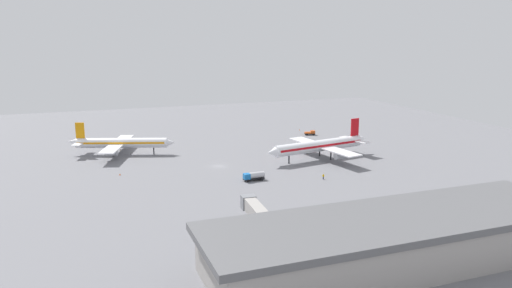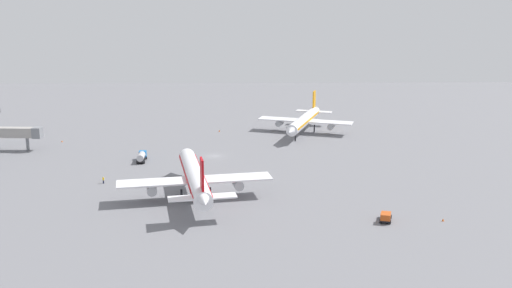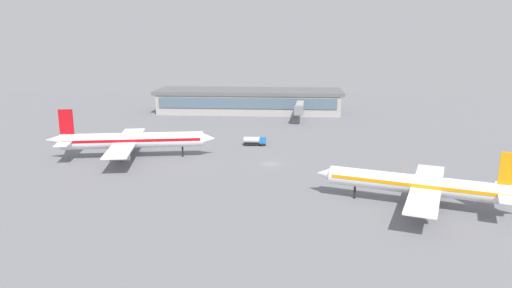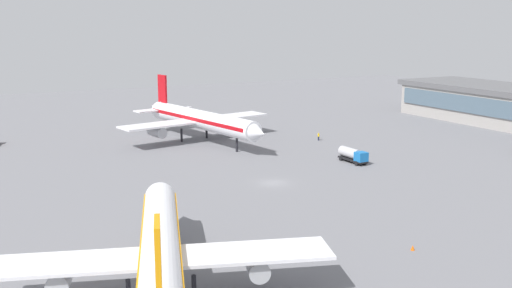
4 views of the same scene
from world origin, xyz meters
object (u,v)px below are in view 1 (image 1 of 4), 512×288
object	(u,v)px
airplane_taxiing	(121,143)
safety_cone_near_gate	(120,174)
fuel_truck	(254,176)
ground_crew_worker	(323,177)
airplane_at_gate	(320,146)
safety_cone_mid_apron	(201,223)
pushback_tractor	(310,133)
safety_cone_far_side	(299,130)

from	to	relation	value
airplane_taxiing	safety_cone_near_gate	world-z (taller)	airplane_taxiing
fuel_truck	ground_crew_worker	xyz separation A→B (m)	(19.68, -6.00, -0.54)
airplane_at_gate	safety_cone_mid_apron	bearing A→B (deg)	29.71
airplane_taxiing	safety_cone_mid_apron	distance (m)	75.60
pushback_tractor	safety_cone_mid_apron	world-z (taller)	pushback_tractor
airplane_at_gate	airplane_taxiing	xyz separation A→B (m)	(-63.80, 30.61, -0.43)
airplane_at_gate	safety_cone_near_gate	size ratio (longest dim) A/B	70.10
airplane_at_gate	ground_crew_worker	bearing A→B (deg)	54.67
ground_crew_worker	safety_cone_near_gate	world-z (taller)	ground_crew_worker
ground_crew_worker	safety_cone_far_side	distance (m)	77.42
airplane_at_gate	fuel_truck	distance (m)	34.62
safety_cone_near_gate	safety_cone_mid_apron	bearing A→B (deg)	-73.91
pushback_tractor	airplane_at_gate	bearing A→B (deg)	-96.49
safety_cone_mid_apron	safety_cone_far_side	world-z (taller)	same
ground_crew_worker	safety_cone_near_gate	xyz separation A→B (m)	(-56.09, 25.57, -0.55)
safety_cone_far_side	airplane_at_gate	bearing A→B (deg)	-107.83
pushback_tractor	safety_cone_near_gate	size ratio (longest dim) A/B	7.92
safety_cone_near_gate	safety_cone_mid_apron	world-z (taller)	same
airplane_at_gate	pushback_tractor	world-z (taller)	airplane_at_gate
airplane_taxiing	safety_cone_near_gate	size ratio (longest dim) A/B	62.00
fuel_truck	safety_cone_mid_apron	size ratio (longest dim) A/B	10.56
safety_cone_mid_apron	pushback_tractor	bearing A→B (deg)	50.24
airplane_at_gate	pushback_tractor	distance (m)	42.11
airplane_at_gate	safety_cone_near_gate	xyz separation A→B (m)	(-66.70, 3.13, -4.37)
airplane_at_gate	safety_cone_far_side	distance (m)	52.92
airplane_taxiing	ground_crew_worker	bearing A→B (deg)	-25.94
airplane_taxiing	safety_cone_mid_apron	xyz separation A→B (m)	(10.73, -74.73, -3.95)
airplane_taxiing	safety_cone_mid_apron	size ratio (longest dim) A/B	62.00
safety_cone_mid_apron	safety_cone_far_side	size ratio (longest dim) A/B	1.00
airplane_taxiing	fuel_truck	bearing A→B (deg)	-35.55
ground_crew_worker	safety_cone_near_gate	size ratio (longest dim) A/B	2.78
ground_crew_worker	safety_cone_mid_apron	distance (m)	47.68
airplane_at_gate	safety_cone_near_gate	world-z (taller)	airplane_at_gate
ground_crew_worker	fuel_truck	bearing A→B (deg)	88.52
pushback_tractor	safety_cone_mid_apron	bearing A→B (deg)	-113.94
airplane_taxiing	safety_cone_mid_apron	bearing A→B (deg)	-62.85
fuel_truck	safety_cone_far_side	world-z (taller)	fuel_truck
pushback_tractor	safety_cone_mid_apron	size ratio (longest dim) A/B	7.92
airplane_taxiing	ground_crew_worker	distance (m)	75.21
airplane_taxiing	fuel_truck	distance (m)	57.84
fuel_truck	pushback_tractor	bearing A→B (deg)	-131.11
pushback_tractor	safety_cone_far_side	size ratio (longest dim) A/B	7.92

